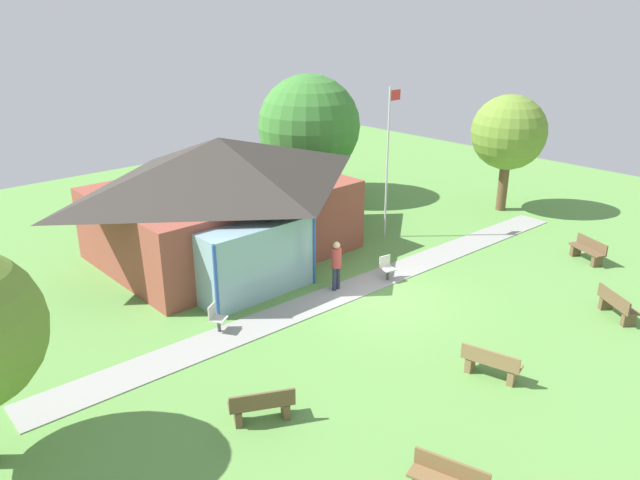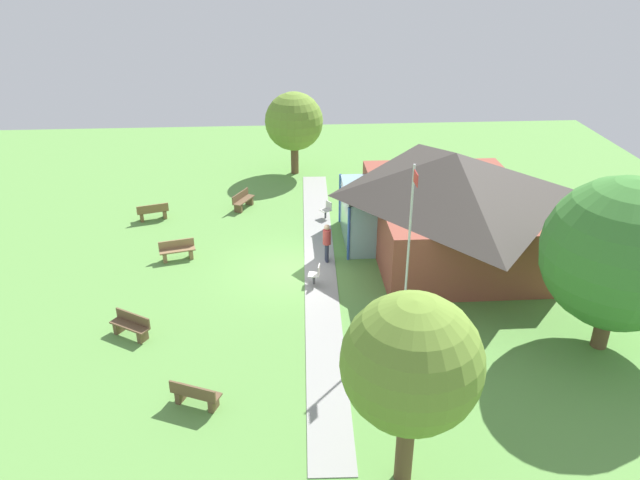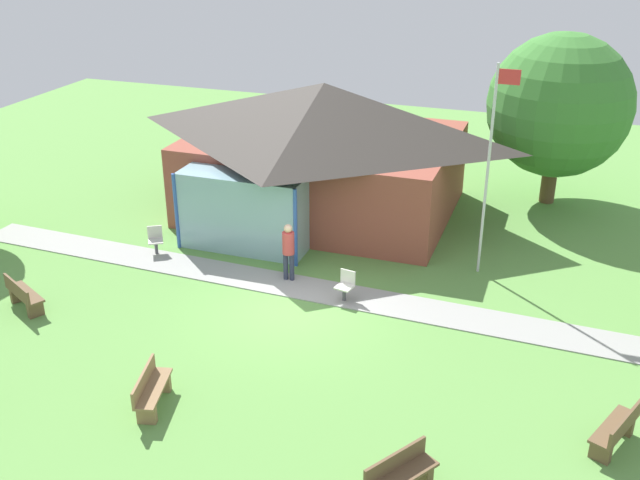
# 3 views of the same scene
# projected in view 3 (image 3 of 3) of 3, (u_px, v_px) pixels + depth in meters

# --- Properties ---
(ground_plane) EXTENTS (44.00, 44.00, 0.00)m
(ground_plane) POSITION_uv_depth(u_px,v_px,m) (293.00, 309.00, 19.71)
(ground_plane) COLOR #609947
(pavilion) EXTENTS (9.70, 8.29, 4.47)m
(pavilion) POSITION_uv_depth(u_px,v_px,m) (321.00, 147.00, 24.97)
(pavilion) COLOR brown
(pavilion) RESTS_ON ground_plane
(footpath) EXTENTS (21.99, 2.04, 0.03)m
(footpath) POSITION_uv_depth(u_px,v_px,m) (307.00, 289.00, 20.69)
(footpath) COLOR #999993
(footpath) RESTS_ON ground_plane
(flagpole) EXTENTS (0.64, 0.08, 6.08)m
(flagpole) POSITION_uv_depth(u_px,v_px,m) (490.00, 163.00, 20.29)
(flagpole) COLOR silver
(flagpole) RESTS_ON ground_plane
(bench_front_right) EXTENTS (1.17, 1.50, 0.84)m
(bench_front_right) POSITION_uv_depth(u_px,v_px,m) (400.00, 476.00, 13.41)
(bench_front_right) COLOR brown
(bench_front_right) RESTS_ON ground_plane
(bench_mid_left) EXTENTS (1.53, 1.09, 0.84)m
(bench_mid_left) POSITION_uv_depth(u_px,v_px,m) (24.00, 296.00, 19.53)
(bench_mid_left) COLOR brown
(bench_mid_left) RESTS_ON ground_plane
(bench_lawn_far_right) EXTENTS (1.00, 1.55, 0.84)m
(bench_lawn_far_right) POSITION_uv_depth(u_px,v_px,m) (616.00, 431.00, 14.56)
(bench_lawn_far_right) COLOR brown
(bench_lawn_far_right) RESTS_ON ground_plane
(bench_front_center) EXTENTS (0.80, 1.56, 0.84)m
(bench_front_center) POSITION_uv_depth(u_px,v_px,m) (151.00, 390.00, 15.75)
(bench_front_center) COLOR olive
(bench_front_center) RESTS_ON ground_plane
(patio_chair_west) EXTENTS (0.61, 0.61, 0.86)m
(patio_chair_west) POSITION_uv_depth(u_px,v_px,m) (156.00, 241.00, 22.64)
(patio_chair_west) COLOR beige
(patio_chair_west) RESTS_ON ground_plane
(patio_chair_lawn_spare) EXTENTS (0.51, 0.51, 0.86)m
(patio_chair_lawn_spare) POSITION_uv_depth(u_px,v_px,m) (345.00, 287.00, 19.95)
(patio_chair_lawn_spare) COLOR beige
(patio_chair_lawn_spare) RESTS_ON ground_plane
(visitor_on_path) EXTENTS (0.34, 0.34, 1.74)m
(visitor_on_path) POSITION_uv_depth(u_px,v_px,m) (288.00, 248.00, 20.76)
(visitor_on_path) COLOR #2D3347
(visitor_on_path) RESTS_ON ground_plane
(tree_behind_pavilion_right) EXTENTS (4.93, 4.93, 5.99)m
(tree_behind_pavilion_right) POSITION_uv_depth(u_px,v_px,m) (559.00, 106.00, 25.26)
(tree_behind_pavilion_right) COLOR brown
(tree_behind_pavilion_right) RESTS_ON ground_plane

